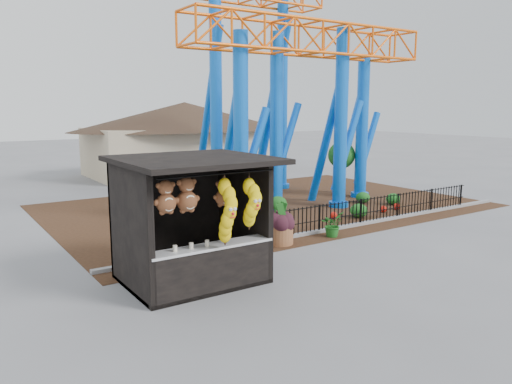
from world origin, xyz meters
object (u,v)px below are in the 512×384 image
prize_booth (195,223)px  terracotta_planter (280,235)px  roller_coaster (284,57)px  potted_plant (332,224)px

prize_booth → terracotta_planter: (3.85, 1.71, -1.21)m
prize_booth → roller_coaster: 12.00m
roller_coaster → terracotta_planter: roller_coaster is taller
prize_booth → potted_plant: (5.84, 1.48, -1.10)m
prize_booth → terracotta_planter: prize_booth is taller
terracotta_planter → potted_plant: (2.00, -0.23, 0.11)m
roller_coaster → prize_booth: bearing=-138.0°
prize_booth → roller_coaster: size_ratio=0.32×
potted_plant → roller_coaster: bearing=44.8°
roller_coaster → potted_plant: bearing=-111.4°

